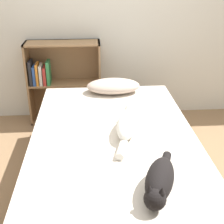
% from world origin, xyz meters
% --- Properties ---
extents(ground_plane, '(8.00, 8.00, 0.00)m').
position_xyz_m(ground_plane, '(0.00, 0.00, 0.00)').
color(ground_plane, '#846647').
extents(wall_back, '(8.00, 0.06, 2.50)m').
position_xyz_m(wall_back, '(0.00, 1.42, 1.25)').
color(wall_back, silver).
rests_on(wall_back, ground_plane).
extents(bed, '(1.22, 1.91, 0.51)m').
position_xyz_m(bed, '(0.00, 0.00, 0.25)').
color(bed, '#99754C').
rests_on(bed, ground_plane).
extents(pillow, '(0.50, 0.29, 0.13)m').
position_xyz_m(pillow, '(0.06, 0.78, 0.57)').
color(pillow, '#B29E8E').
rests_on(pillow, bed).
extents(cat_light, '(0.25, 0.59, 0.14)m').
position_xyz_m(cat_light, '(0.11, 0.01, 0.57)').
color(cat_light, white).
rests_on(cat_light, bed).
extents(cat_dark, '(0.27, 0.52, 0.16)m').
position_xyz_m(cat_dark, '(0.20, -0.67, 0.58)').
color(cat_dark, black).
rests_on(cat_dark, bed).
extents(bookshelf, '(0.78, 0.26, 0.89)m').
position_xyz_m(bookshelf, '(-0.48, 1.28, 0.46)').
color(bookshelf, '#8E6B47').
rests_on(bookshelf, ground_plane).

